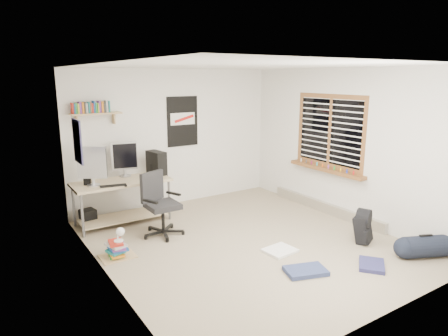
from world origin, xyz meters
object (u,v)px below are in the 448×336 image
desk (122,201)px  backpack (363,229)px  duffel_bag (424,247)px  book_stack (117,246)px  office_chair (163,204)px

desk → backpack: 3.77m
desk → backpack: bearing=-22.5°
duffel_bag → book_stack: duffel_bag is taller
office_chair → desk: bearing=89.9°
desk → book_stack: bearing=-90.0°
backpack → duffel_bag: 0.83m
desk → office_chair: (0.34, -0.84, 0.12)m
book_stack → desk: bearing=67.3°
duffel_bag → book_stack: size_ratio=1.19×
backpack → book_stack: size_ratio=0.81×
desk → book_stack: 1.33m
backpack → book_stack: 3.48m
office_chair → duffel_bag: size_ratio=1.69×
backpack → office_chair: bearing=117.6°
desk → office_chair: size_ratio=1.58×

